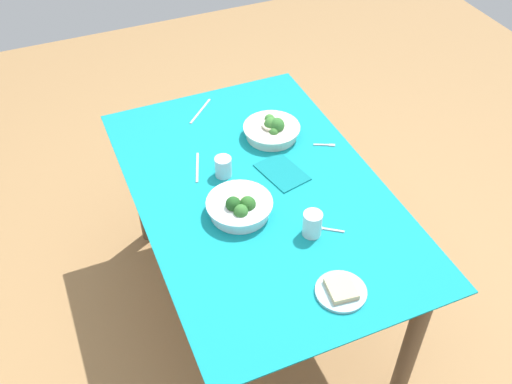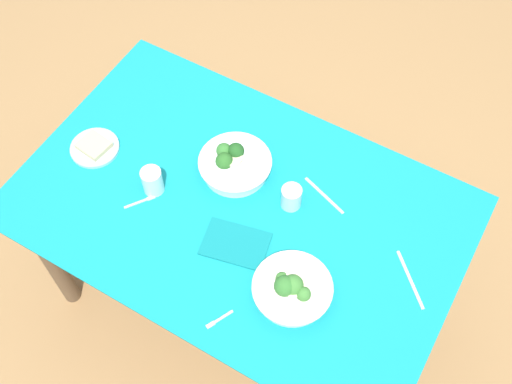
{
  "view_description": "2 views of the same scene",
  "coord_description": "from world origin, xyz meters",
  "px_view_note": "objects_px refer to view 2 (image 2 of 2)",
  "views": [
    {
      "loc": [
        1.56,
        -0.68,
        2.33
      ],
      "look_at": [
        0.04,
        -0.03,
        0.78
      ],
      "focal_mm": 41.14,
      "sensor_mm": 36.0,
      "label": 1
    },
    {
      "loc": [
        -0.6,
        0.92,
        2.59
      ],
      "look_at": [
        -0.03,
        -0.06,
        0.78
      ],
      "focal_mm": 44.77,
      "sensor_mm": 36.0,
      "label": 2
    }
  ],
  "objects_px": {
    "broccoli_bowl_near": "(234,164)",
    "fork_by_near_bowl": "(141,202)",
    "broccoli_bowl_far": "(292,289)",
    "fork_by_far_bowl": "(218,320)",
    "bread_side_plate": "(94,147)",
    "water_glass_center": "(152,181)",
    "table_knife_right": "(324,195)",
    "water_glass_side": "(291,197)",
    "table_knife_left": "(410,279)",
    "napkin_folded_upper": "(236,244)"
  },
  "relations": [
    {
      "from": "broccoli_bowl_far",
      "to": "fork_by_far_bowl",
      "type": "bearing_deg",
      "value": 51.28
    },
    {
      "from": "water_glass_center",
      "to": "bread_side_plate",
      "type": "bearing_deg",
      "value": -6.67
    },
    {
      "from": "water_glass_side",
      "to": "napkin_folded_upper",
      "type": "bearing_deg",
      "value": 69.99
    },
    {
      "from": "water_glass_center",
      "to": "fork_by_near_bowl",
      "type": "relative_size",
      "value": 1.05
    },
    {
      "from": "bread_side_plate",
      "to": "table_knife_left",
      "type": "bearing_deg",
      "value": -175.51
    },
    {
      "from": "napkin_folded_upper",
      "to": "fork_by_near_bowl",
      "type": "bearing_deg",
      "value": 3.63
    },
    {
      "from": "table_knife_left",
      "to": "table_knife_right",
      "type": "bearing_deg",
      "value": 23.8
    },
    {
      "from": "broccoli_bowl_far",
      "to": "water_glass_side",
      "type": "distance_m",
      "value": 0.33
    },
    {
      "from": "napkin_folded_upper",
      "to": "fork_by_far_bowl",
      "type": "bearing_deg",
      "value": 109.76
    },
    {
      "from": "broccoli_bowl_far",
      "to": "water_glass_side",
      "type": "height_order",
      "value": "broccoli_bowl_far"
    },
    {
      "from": "bread_side_plate",
      "to": "fork_by_near_bowl",
      "type": "xyz_separation_m",
      "value": [
        -0.27,
        0.1,
        -0.01
      ]
    },
    {
      "from": "water_glass_side",
      "to": "fork_by_far_bowl",
      "type": "relative_size",
      "value": 0.96
    },
    {
      "from": "broccoli_bowl_near",
      "to": "fork_by_near_bowl",
      "type": "bearing_deg",
      "value": 52.9
    },
    {
      "from": "water_glass_side",
      "to": "table_knife_left",
      "type": "bearing_deg",
      "value": 172.87
    },
    {
      "from": "fork_by_near_bowl",
      "to": "table_knife_left",
      "type": "height_order",
      "value": "same"
    },
    {
      "from": "bread_side_plate",
      "to": "fork_by_far_bowl",
      "type": "bearing_deg",
      "value": 155.77
    },
    {
      "from": "broccoli_bowl_far",
      "to": "fork_by_near_bowl",
      "type": "relative_size",
      "value": 2.63
    },
    {
      "from": "table_knife_right",
      "to": "table_knife_left",
      "type": "bearing_deg",
      "value": 178.77
    },
    {
      "from": "water_glass_side",
      "to": "table_knife_right",
      "type": "height_order",
      "value": "water_glass_side"
    },
    {
      "from": "water_glass_center",
      "to": "table_knife_left",
      "type": "relative_size",
      "value": 0.48
    },
    {
      "from": "broccoli_bowl_near",
      "to": "fork_by_near_bowl",
      "type": "height_order",
      "value": "broccoli_bowl_near"
    },
    {
      "from": "broccoli_bowl_far",
      "to": "table_knife_right",
      "type": "relative_size",
      "value": 1.35
    },
    {
      "from": "napkin_folded_upper",
      "to": "water_glass_center",
      "type": "bearing_deg",
      "value": -6.93
    },
    {
      "from": "water_glass_side",
      "to": "water_glass_center",
      "type": "bearing_deg",
      "value": 22.82
    },
    {
      "from": "napkin_folded_upper",
      "to": "broccoli_bowl_far",
      "type": "bearing_deg",
      "value": 165.53
    },
    {
      "from": "broccoli_bowl_far",
      "to": "water_glass_center",
      "type": "height_order",
      "value": "broccoli_bowl_far"
    },
    {
      "from": "water_glass_side",
      "to": "fork_by_near_bowl",
      "type": "bearing_deg",
      "value": 29.31
    },
    {
      "from": "fork_by_far_bowl",
      "to": "table_knife_left",
      "type": "xyz_separation_m",
      "value": [
        -0.45,
        -0.42,
        -0.0
      ]
    },
    {
      "from": "bread_side_plate",
      "to": "table_knife_right",
      "type": "bearing_deg",
      "value": -163.59
    },
    {
      "from": "broccoli_bowl_far",
      "to": "table_knife_right",
      "type": "xyz_separation_m",
      "value": [
        0.07,
        -0.37,
        -0.03
      ]
    },
    {
      "from": "water_glass_center",
      "to": "broccoli_bowl_near",
      "type": "bearing_deg",
      "value": -133.76
    },
    {
      "from": "table_knife_left",
      "to": "napkin_folded_upper",
      "type": "bearing_deg",
      "value": 61.87
    },
    {
      "from": "water_glass_center",
      "to": "napkin_folded_upper",
      "type": "bearing_deg",
      "value": 173.07
    },
    {
      "from": "table_knife_left",
      "to": "water_glass_center",
      "type": "bearing_deg",
      "value": 52.6
    },
    {
      "from": "bread_side_plate",
      "to": "table_knife_right",
      "type": "distance_m",
      "value": 0.83
    },
    {
      "from": "water_glass_center",
      "to": "table_knife_right",
      "type": "distance_m",
      "value": 0.58
    },
    {
      "from": "fork_by_far_bowl",
      "to": "napkin_folded_upper",
      "type": "xyz_separation_m",
      "value": [
        0.09,
        -0.25,
        0.0
      ]
    },
    {
      "from": "broccoli_bowl_far",
      "to": "fork_by_far_bowl",
      "type": "distance_m",
      "value": 0.24
    },
    {
      "from": "broccoli_bowl_near",
      "to": "bread_side_plate",
      "type": "relative_size",
      "value": 1.45
    },
    {
      "from": "broccoli_bowl_far",
      "to": "table_knife_left",
      "type": "distance_m",
      "value": 0.38
    },
    {
      "from": "broccoli_bowl_far",
      "to": "fork_by_far_bowl",
      "type": "xyz_separation_m",
      "value": [
        0.15,
        0.19,
        -0.03
      ]
    },
    {
      "from": "broccoli_bowl_near",
      "to": "water_glass_side",
      "type": "xyz_separation_m",
      "value": [
        -0.24,
        0.02,
        0.01
      ]
    },
    {
      "from": "fork_by_far_bowl",
      "to": "napkin_folded_upper",
      "type": "bearing_deg",
      "value": -134.3
    },
    {
      "from": "bread_side_plate",
      "to": "napkin_folded_upper",
      "type": "height_order",
      "value": "bread_side_plate"
    },
    {
      "from": "bread_side_plate",
      "to": "fork_by_far_bowl",
      "type": "height_order",
      "value": "bread_side_plate"
    },
    {
      "from": "broccoli_bowl_far",
      "to": "water_glass_center",
      "type": "bearing_deg",
      "value": -10.03
    },
    {
      "from": "fork_by_far_bowl",
      "to": "broccoli_bowl_near",
      "type": "bearing_deg",
      "value": -127.9
    },
    {
      "from": "bread_side_plate",
      "to": "fork_by_far_bowl",
      "type": "distance_m",
      "value": 0.79
    },
    {
      "from": "broccoli_bowl_far",
      "to": "napkin_folded_upper",
      "type": "distance_m",
      "value": 0.25
    },
    {
      "from": "bread_side_plate",
      "to": "napkin_folded_upper",
      "type": "relative_size",
      "value": 0.83
    }
  ]
}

